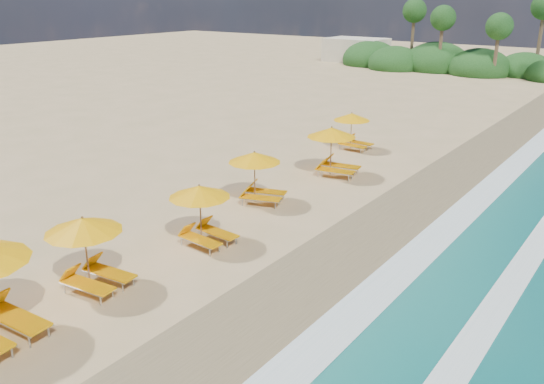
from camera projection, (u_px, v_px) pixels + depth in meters
The scene contains 10 objects.
ground at pixel (272, 222), 21.02m from camera, with size 160.00×160.00×0.00m, color tan.
wet_sand at pixel (369, 249), 18.81m from camera, with size 4.00×160.00×0.01m, color #8B7853.
surf_foam at pixel (448, 271), 17.31m from camera, with size 4.00×160.00×0.01m.
station_1 at pixel (90, 249), 15.96m from camera, with size 2.56×2.41×2.21m.
station_2 at pixel (204, 211), 18.87m from camera, with size 2.36×2.20×2.11m.
station_3 at pixel (259, 174), 22.68m from camera, with size 2.76×2.70×2.16m.
station_4 at pixel (335, 148), 26.06m from camera, with size 2.77×2.64×2.32m.
station_5 at pixel (354, 129), 30.47m from camera, with size 2.22×2.06×2.02m.
treeline at pixel (444, 62), 60.89m from camera, with size 25.80×8.80×9.74m.
beach_building at pixel (356, 50), 69.33m from camera, with size 7.00×5.00×2.80m, color beige.
Camera 1 is at (11.41, -15.72, 8.11)m, focal length 37.15 mm.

